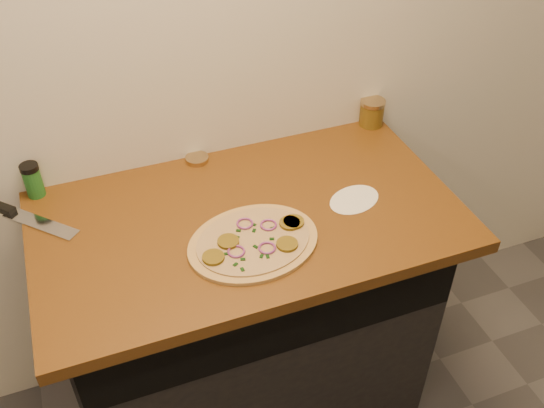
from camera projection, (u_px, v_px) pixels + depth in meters
name	position (u px, v px, depth m)	size (l,w,h in m)	color
cabinet	(248.00, 315.00, 2.03)	(1.10, 0.60, 0.86)	black
countertop	(247.00, 219.00, 1.73)	(1.20, 0.70, 0.04)	brown
pizza	(254.00, 241.00, 1.61)	(0.40, 0.40, 0.02)	tan
chefs_knife	(17.00, 214.00, 1.70)	(0.27, 0.27, 0.02)	#B7BAC1
mason_jar_lid	(197.00, 159.00, 1.91)	(0.07, 0.07, 0.02)	tan
salsa_jar	(372.00, 112.00, 2.05)	(0.08, 0.08, 0.09)	maroon
spice_shaker	(33.00, 180.00, 1.74)	(0.05, 0.05, 0.11)	#206624
flour_spill	(354.00, 200.00, 1.76)	(0.16, 0.16, 0.00)	silver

